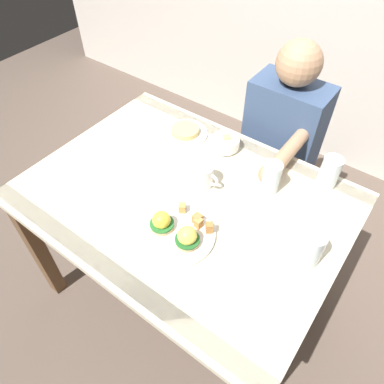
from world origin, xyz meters
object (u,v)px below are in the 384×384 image
at_px(fruit_bowl, 225,143).
at_px(water_glass_extra, 310,250).
at_px(fork, 260,264).
at_px(eggs_benedict_plate, 177,232).
at_px(dining_table, 184,212).
at_px(coffee_mug, 203,175).
at_px(water_glass_near, 271,179).
at_px(water_glass_far, 329,173).
at_px(side_plate, 185,132).
at_px(diner_person, 279,143).

height_order(fruit_bowl, water_glass_extra, water_glass_extra).
bearing_deg(fork, eggs_benedict_plate, -165.79).
distance_m(dining_table, water_glass_extra, 0.52).
bearing_deg(water_glass_extra, coffee_mug, 170.48).
relative_size(fork, water_glass_extra, 1.17).
distance_m(eggs_benedict_plate, water_glass_near, 0.41).
bearing_deg(eggs_benedict_plate, water_glass_extra, 23.72).
bearing_deg(eggs_benedict_plate, coffee_mug, 105.31).
bearing_deg(water_glass_far, water_glass_extra, -76.50).
xyz_separation_m(fork, water_glass_far, (0.03, 0.47, 0.06)).
distance_m(water_glass_extra, side_plate, 0.77).
bearing_deg(side_plate, dining_table, -53.41).
bearing_deg(dining_table, fruit_bowl, 94.00).
bearing_deg(water_glass_near, fork, -66.40).
xyz_separation_m(fruit_bowl, diner_person, (0.13, 0.28, -0.12)).
relative_size(fork, side_plate, 0.78).
xyz_separation_m(fruit_bowl, coffee_mug, (0.05, -0.23, 0.02)).
bearing_deg(eggs_benedict_plate, water_glass_near, 68.73).
relative_size(water_glass_near, diner_person, 0.11).
xyz_separation_m(water_glass_far, water_glass_extra, (0.09, -0.37, -0.00)).
height_order(dining_table, fruit_bowl, fruit_bowl).
xyz_separation_m(coffee_mug, water_glass_far, (0.38, 0.29, 0.01)).
xyz_separation_m(water_glass_extra, side_plate, (-0.72, 0.29, -0.04)).
height_order(coffee_mug, water_glass_extra, water_glass_extra).
bearing_deg(fruit_bowl, dining_table, -86.00).
bearing_deg(water_glass_far, dining_table, -137.61).
bearing_deg(coffee_mug, water_glass_near, 30.41).
bearing_deg(fork, diner_person, 111.25).
bearing_deg(fork, dining_table, 166.07).
bearing_deg(eggs_benedict_plate, water_glass_far, 59.95).
bearing_deg(water_glass_extra, diner_person, 123.12).
bearing_deg(water_glass_extra, water_glass_far, 103.50).
height_order(eggs_benedict_plate, water_glass_near, water_glass_near).
distance_m(coffee_mug, side_plate, 0.32).
height_order(dining_table, water_glass_far, water_glass_far).
bearing_deg(fruit_bowl, fork, -45.74).
bearing_deg(water_glass_near, fruit_bowl, 158.87).
relative_size(water_glass_far, water_glass_extra, 0.99).
xyz_separation_m(dining_table, water_glass_near, (0.25, 0.22, 0.16)).
xyz_separation_m(coffee_mug, diner_person, (0.08, 0.51, -0.14)).
relative_size(dining_table, eggs_benedict_plate, 4.44).
height_order(coffee_mug, diner_person, diner_person).
distance_m(coffee_mug, fork, 0.40).
relative_size(dining_table, fork, 7.73).
distance_m(coffee_mug, water_glass_extra, 0.48).
bearing_deg(coffee_mug, dining_table, -107.10).
bearing_deg(fruit_bowl, water_glass_near, -21.13).
distance_m(eggs_benedict_plate, water_glass_extra, 0.44).
height_order(water_glass_extra, side_plate, water_glass_extra).
distance_m(water_glass_near, side_plate, 0.47).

